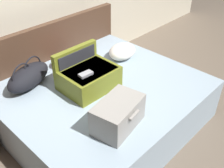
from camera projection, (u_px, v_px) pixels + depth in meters
ground_plane at (129, 138)px, 2.94m from camera, size 12.00×12.00×0.00m
bed at (103, 105)px, 3.03m from camera, size 2.05×1.79×0.50m
headboard at (52, 59)px, 3.43m from camera, size 2.09×0.08×0.96m
hard_case_large at (88, 76)px, 2.81m from camera, size 0.56×0.46×0.40m
hard_case_medium at (118, 114)px, 2.31m from camera, size 0.52×0.37×0.26m
duffel_bag at (29, 76)px, 2.83m from camera, size 0.61×0.42×0.31m
pillow_near_headboard at (122, 51)px, 3.37m from camera, size 0.44×0.37×0.18m
pillow_center_head at (70, 58)px, 3.25m from camera, size 0.48×0.30×0.16m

